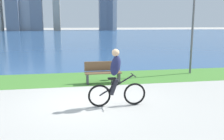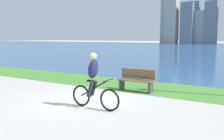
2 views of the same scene
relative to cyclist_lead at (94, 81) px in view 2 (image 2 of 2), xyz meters
The scene contains 5 objects.
ground_plane 1.26m from the cyclist_lead, 140.02° to the left, with size 300.00×300.00×0.00m, color #B2AFA8.
grass_strip_bayside 4.03m from the cyclist_lead, 100.40° to the left, with size 120.00×2.83×0.01m, color #478433.
cyclist_lead is the anchor object (origin of this frame).
bench_near_path 2.93m from the cyclist_lead, 89.75° to the left, with size 1.50×0.47×0.90m.
city_skyline_far_shore 87.56m from the cyclist_lead, 97.27° to the left, with size 47.18×7.54×25.94m.
Camera 2 is at (5.09, -6.58, 2.16)m, focal length 39.52 mm.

